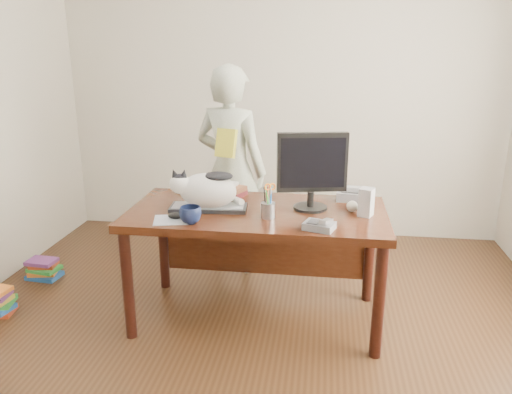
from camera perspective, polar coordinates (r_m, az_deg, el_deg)
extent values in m
plane|color=black|center=(2.93, -1.57, -19.39)|extent=(4.50, 4.50, 0.00)
plane|color=silver|center=(4.61, 2.98, 12.15)|extent=(4.00, 0.00, 4.00)
cube|color=black|center=(3.12, 0.13, -1.93)|extent=(1.60, 0.80, 0.05)
cylinder|color=black|center=(3.15, -14.44, -9.74)|extent=(0.07, 0.07, 0.70)
cylinder|color=black|center=(2.95, 13.87, -11.57)|extent=(0.07, 0.07, 0.70)
cylinder|color=black|center=(3.72, -10.55, -5.17)|extent=(0.07, 0.07, 0.70)
cylinder|color=black|center=(3.56, 12.84, -6.37)|extent=(0.07, 0.07, 0.70)
cube|color=black|center=(3.57, 0.91, -5.02)|extent=(1.45, 0.03, 0.50)
cube|color=black|center=(3.13, -5.46, -1.23)|extent=(0.49, 0.22, 0.02)
cube|color=#A5A5AA|center=(3.13, -5.46, -0.98)|extent=(0.45, 0.19, 0.01)
ellipsoid|color=white|center=(3.10, -5.51, 0.71)|extent=(0.38, 0.25, 0.22)
ellipsoid|color=white|center=(3.10, -8.69, 1.49)|extent=(0.14, 0.14, 0.12)
ellipsoid|color=black|center=(3.08, -8.72, 2.21)|extent=(0.10, 0.09, 0.05)
cone|color=black|center=(3.07, -9.32, 2.67)|extent=(0.07, 0.06, 0.07)
cone|color=black|center=(3.06, -8.24, 2.67)|extent=(0.07, 0.06, 0.07)
ellipsoid|color=black|center=(3.07, -4.39, 2.40)|extent=(0.20, 0.17, 0.05)
cylinder|color=white|center=(3.15, -2.21, -0.35)|extent=(0.12, 0.14, 0.05)
cylinder|color=black|center=(3.15, 6.21, -1.19)|extent=(0.25, 0.25, 0.02)
cylinder|color=black|center=(3.13, 6.24, -0.21)|extent=(0.05, 0.05, 0.10)
cube|color=black|center=(3.05, 6.44, 3.97)|extent=(0.43, 0.13, 0.36)
cube|color=black|center=(3.03, 6.52, 3.86)|extent=(0.39, 0.08, 0.31)
cylinder|color=gray|center=(2.96, 1.38, -1.52)|extent=(0.11, 0.11, 0.09)
cylinder|color=black|center=(2.94, 1.02, -0.03)|extent=(0.02, 0.04, 0.14)
cylinder|color=blue|center=(2.93, 1.72, -0.09)|extent=(0.01, 0.04, 0.14)
cylinder|color=#B31922|center=(2.95, 1.29, 0.04)|extent=(0.02, 0.04, 0.14)
cylinder|color=#1A8221|center=(2.92, 1.30, -0.14)|extent=(0.03, 0.02, 0.14)
cylinder|color=#A1A1A5|center=(2.93, 1.56, 0.11)|extent=(0.02, 0.02, 0.10)
cylinder|color=#A1A1A5|center=(2.93, 1.70, 0.12)|extent=(0.01, 0.03, 0.10)
torus|color=orange|center=(2.91, 1.36, 1.15)|extent=(0.05, 0.03, 0.04)
torus|color=orange|center=(2.92, 1.88, 1.19)|extent=(0.05, 0.03, 0.04)
cube|color=#ADB1BA|center=(2.97, -9.67, -2.58)|extent=(0.24, 0.23, 0.00)
ellipsoid|color=black|center=(2.98, -9.20, -2.13)|extent=(0.10, 0.08, 0.04)
imported|color=black|center=(2.89, -7.51, -2.05)|extent=(0.16, 0.16, 0.10)
cube|color=slate|center=(2.80, 7.23, -3.29)|extent=(0.19, 0.16, 0.04)
cube|color=#3D3D3F|center=(2.80, 6.66, -2.83)|extent=(0.09, 0.10, 0.01)
cube|color=#A1A1A5|center=(2.79, 8.02, -2.76)|extent=(0.08, 0.14, 0.05)
cube|color=#A0A0A2|center=(3.05, 12.49, -0.57)|extent=(0.10, 0.11, 0.17)
sphere|color=#EFE5CF|center=(3.13, 10.94, -1.04)|extent=(0.07, 0.07, 0.07)
cube|color=#441216|center=(3.41, -3.33, 0.48)|extent=(0.27, 0.23, 0.04)
cube|color=brown|center=(3.39, -3.23, 1.00)|extent=(0.26, 0.23, 0.03)
cube|color=white|center=(3.40, -3.50, 1.48)|extent=(0.17, 0.15, 0.02)
cube|color=slate|center=(3.40, 10.75, 0.33)|extent=(0.19, 0.24, 0.06)
cube|color=#3D3D3F|center=(3.35, 10.74, 0.73)|extent=(0.12, 0.12, 0.01)
imported|color=silver|center=(3.88, -2.89, 3.07)|extent=(0.68, 0.55, 1.61)
cube|color=gold|center=(3.67, -3.44, 6.16)|extent=(0.17, 0.13, 0.21)
cube|color=#184994|center=(4.26, -23.00, -8.27)|extent=(0.25, 0.19, 0.03)
cube|color=orange|center=(4.26, -23.11, -7.83)|extent=(0.22, 0.19, 0.03)
cube|color=#28862F|center=(4.23, -23.02, -7.55)|extent=(0.24, 0.19, 0.03)
cube|color=#A23217|center=(4.23, -23.09, -7.09)|extent=(0.21, 0.16, 0.03)
cube|color=#652E73|center=(4.21, -23.31, -6.79)|extent=(0.22, 0.17, 0.03)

